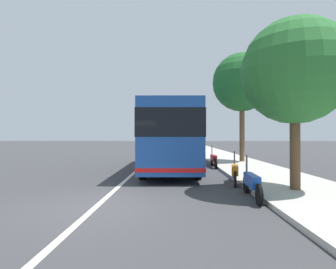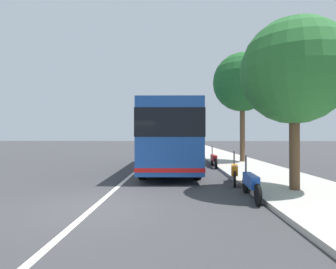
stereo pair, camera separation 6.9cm
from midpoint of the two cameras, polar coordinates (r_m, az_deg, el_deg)
name	(u,v)px [view 2 (the right image)]	position (r m, az deg, el deg)	size (l,w,h in m)	color
ground_plane	(95,206)	(7.56, -14.94, -14.53)	(220.00, 220.00, 0.00)	#38383A
sidewalk_curb	(242,165)	(17.63, 15.57, -6.22)	(110.00, 3.60, 0.14)	#B2ADA3
lane_divider_line	(142,166)	(17.25, -5.35, -6.58)	(110.00, 0.16, 0.01)	silver
coach_bus	(170,135)	(14.87, 0.54, -0.13)	(10.12, 2.84, 3.36)	#1E4C9E
motorcycle_nearest_curb	(251,183)	(8.46, 17.40, -9.80)	(2.24, 0.31, 1.24)	black
motorcycle_by_tree	(234,172)	(10.98, 14.10, -7.66)	(2.21, 0.53, 1.24)	black
motorcycle_mid_row	(214,159)	(16.46, 9.82, -5.21)	(2.29, 0.24, 1.27)	black
car_oncoming	(176,143)	(50.71, 1.79, -1.73)	(4.57, 1.81, 1.54)	#2D7238
car_ahead_same_lane	(177,144)	(39.91, 2.00, -2.09)	(4.76, 2.06, 1.52)	silver
roadside_tree_near_camera	(294,72)	(9.81, 25.41, 11.95)	(3.42, 3.42, 5.67)	brown
roadside_tree_mid_block	(242,83)	(19.63, 15.60, 10.58)	(4.05, 4.05, 7.65)	brown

